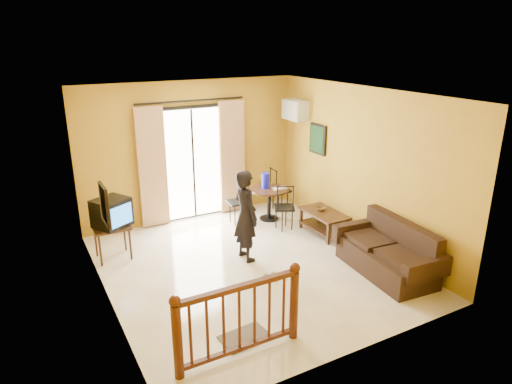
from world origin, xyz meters
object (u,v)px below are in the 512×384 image
sofa (389,254)px  coffee_table (324,219)px  standing_person (246,216)px  television (112,213)px  dining_table (269,195)px

sofa → coffee_table: bearing=94.9°
coffee_table → standing_person: size_ratio=0.63×
television → dining_table: television is taller
dining_table → coffee_table: 1.27m
dining_table → television: bearing=-175.6°
coffee_table → sofa: size_ratio=0.55×
television → coffee_table: 3.86m
dining_table → sofa: (0.56, -2.83, -0.21)m
television → sofa: (3.72, -2.59, -0.52)m
dining_table → sofa: bearing=-78.9°
television → sofa: 4.56m
sofa → standing_person: size_ratio=1.15×
dining_table → coffee_table: bearing=-63.7°
sofa → television: bearing=150.0°
television → dining_table: size_ratio=0.87×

